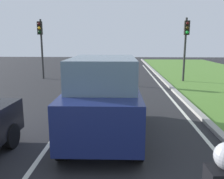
% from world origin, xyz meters
% --- Properties ---
extents(ground_plane, '(60.00, 60.00, 0.00)m').
position_xyz_m(ground_plane, '(0.00, 14.00, 0.00)').
color(ground_plane, '#262628').
extents(lane_line_center, '(0.12, 32.00, 0.01)m').
position_xyz_m(lane_line_center, '(-0.70, 14.00, 0.00)').
color(lane_line_center, silver).
rests_on(lane_line_center, ground).
extents(lane_line_right_edge, '(0.12, 32.00, 0.01)m').
position_xyz_m(lane_line_right_edge, '(3.60, 14.00, 0.00)').
color(lane_line_right_edge, silver).
rests_on(lane_line_right_edge, ground).
extents(curb_right, '(0.24, 48.00, 0.12)m').
position_xyz_m(curb_right, '(4.10, 14.00, 0.06)').
color(curb_right, '#9E9B93').
rests_on(curb_right, ground).
extents(car_suv_ahead, '(2.02, 4.53, 2.28)m').
position_xyz_m(car_suv_ahead, '(0.72, 8.80, 1.17)').
color(car_suv_ahead, navy).
rests_on(car_suv_ahead, ground).
extents(traffic_light_near_right, '(0.32, 0.50, 4.20)m').
position_xyz_m(traffic_light_near_right, '(5.36, 18.32, 2.87)').
color(traffic_light_near_right, '#2D2D2D').
rests_on(traffic_light_near_right, ground).
extents(traffic_light_overhead_left, '(0.32, 0.50, 4.23)m').
position_xyz_m(traffic_light_overhead_left, '(-4.58, 19.36, 2.91)').
color(traffic_light_overhead_left, '#2D2D2D').
rests_on(traffic_light_overhead_left, ground).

